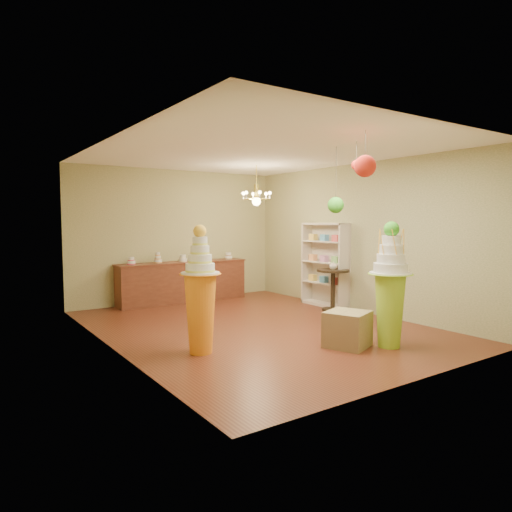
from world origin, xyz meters
TOP-DOWN VIEW (x-y plane):
  - floor at (0.00, 0.00)m, footprint 6.50×6.50m
  - ceiling at (0.00, 0.00)m, footprint 6.50×6.50m
  - wall_back at (0.00, 3.25)m, footprint 5.00×0.04m
  - wall_front at (0.00, -3.25)m, footprint 5.00×0.04m
  - wall_left at (-2.50, 0.00)m, footprint 0.04×6.50m
  - wall_right at (2.50, 0.00)m, footprint 0.04×6.50m
  - pedestal_green at (0.88, -2.13)m, footprint 0.78×0.78m
  - pedestal_orange at (-1.54, -0.84)m, footprint 0.68×0.68m
  - burlap_riser at (0.39, -1.77)m, footprint 0.74×0.74m
  - sideboard at (0.00, 2.97)m, footprint 3.04×0.54m
  - shelving_unit at (2.34, 0.80)m, footprint 0.33×1.20m
  - round_table at (2.10, 0.31)m, footprint 0.83×0.83m
  - vase at (2.10, 0.31)m, footprint 0.19×0.19m
  - pom_red_left at (0.02, -2.40)m, footprint 0.28×0.28m
  - pom_green_mid at (0.63, -1.24)m, footprint 0.25×0.25m
  - pom_red_right at (0.55, -1.74)m, footprint 0.14×0.14m
  - chandelier at (0.97, 1.43)m, footprint 0.75×0.75m

SIDE VIEW (x-z plane):
  - floor at x=0.00m, z-range 0.00..0.00m
  - burlap_riser at x=0.39m, z-range 0.00..0.52m
  - sideboard at x=0.00m, z-range -0.10..1.06m
  - round_table at x=2.10m, z-range 0.12..0.98m
  - pedestal_orange at x=-1.54m, z-range -0.18..1.62m
  - pedestal_green at x=0.88m, z-range -0.13..1.71m
  - shelving_unit at x=2.34m, z-range 0.00..1.80m
  - vase at x=2.10m, z-range 0.85..1.02m
  - wall_back at x=0.00m, z-range 0.00..3.00m
  - wall_front at x=0.00m, z-range 0.00..3.00m
  - wall_left at x=-2.50m, z-range 0.00..3.00m
  - wall_right at x=2.50m, z-range 0.00..3.00m
  - pom_green_mid at x=0.63m, z-range 1.58..2.61m
  - chandelier at x=0.97m, z-range 1.88..2.73m
  - pom_red_left at x=0.02m, z-range 2.25..2.84m
  - pom_red_right at x=0.55m, z-range 2.45..2.87m
  - ceiling at x=0.00m, z-range 3.00..3.00m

